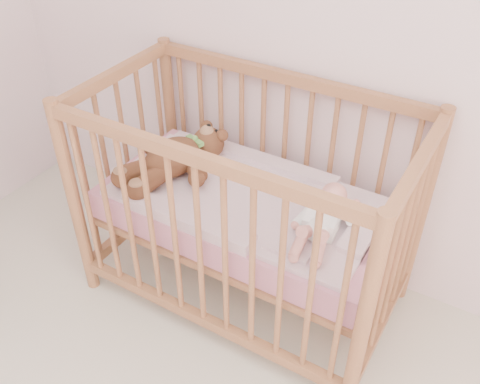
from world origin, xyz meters
The scene contains 5 objects.
crib centered at (-0.41, 1.60, 0.50)m, with size 1.36×0.76×1.00m, color #AA7348, non-canonical shape.
mattress centered at (-0.41, 1.60, 0.49)m, with size 1.22×0.62×0.13m, color #D5848F.
blanket centered at (-0.41, 1.60, 0.56)m, with size 1.10×0.58×0.06m, color pink, non-canonical shape.
baby centered at (-0.06, 1.58, 0.64)m, with size 0.23×0.48×0.11m, color white, non-canonical shape.
teddy_bear centered at (-0.77, 1.58, 0.65)m, with size 0.41×0.58×0.16m, color brown, non-canonical shape.
Camera 1 is at (0.47, 0.06, 1.93)m, focal length 40.00 mm.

